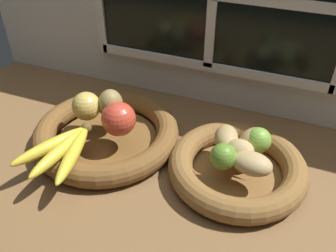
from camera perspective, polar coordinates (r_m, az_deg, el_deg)
name	(u,v)px	position (r cm, az deg, el deg)	size (l,w,h in cm)	color
ground_plane	(171,168)	(85.62, 0.41, -6.67)	(140.00, 90.00, 3.00)	brown
back_wall	(215,5)	(95.15, 7.41, 18.47)	(140.00, 4.60, 55.00)	silver
fruit_bowl_left	(107,134)	(90.42, -9.69, -1.18)	(35.77, 35.77, 5.41)	brown
fruit_bowl_right	(237,167)	(81.35, 10.84, -6.46)	(30.49, 30.49, 5.41)	brown
apple_red_right	(119,119)	(83.03, -7.82, 1.09)	(7.97, 7.97, 7.97)	#CC422D
apple_golden_left	(86,106)	(89.68, -12.76, 3.08)	(7.02, 7.02, 7.02)	#DBB756
pear_brown	(111,104)	(88.86, -9.05, 3.45)	(6.29, 5.98, 7.56)	olive
banana_bunch_front	(62,149)	(81.16, -16.41, -3.56)	(14.73, 19.79, 2.83)	yellow
potato_small	(252,164)	(75.30, 13.14, -5.81)	(8.34, 5.75, 4.42)	tan
potato_oblong	(226,138)	(80.59, 9.19, -1.87)	(8.06, 5.21, 4.53)	tan
potato_large	(240,150)	(77.97, 11.27, -3.70)	(6.21, 4.86, 4.53)	tan
potato_back	(254,139)	(81.13, 13.38, -1.97)	(6.79, 4.72, 5.03)	#A38451
lime_near	(223,156)	(74.96, 8.70, -4.78)	(5.56, 5.56, 5.56)	olive
lime_far	(258,140)	(80.45, 14.06, -2.18)	(5.66, 5.66, 5.66)	#7AAD3D
chili_pepper	(242,154)	(79.20, 11.61, -4.36)	(1.69, 1.69, 11.05)	red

